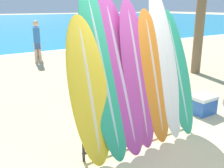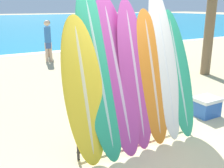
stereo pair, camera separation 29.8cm
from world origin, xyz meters
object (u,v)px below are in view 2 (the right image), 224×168
surfboard_slot_0 (84,91)px  surfboard_slot_5 (165,63)px  surfboard_slot_2 (117,74)px  cooler_box (206,106)px  surfboard_slot_3 (135,74)px  surfboard_slot_6 (178,73)px  surfboard_slot_4 (152,77)px  person_far_right (48,40)px  person_far_left (49,37)px  surfboard_slot_1 (99,73)px  person_near_water (108,48)px  surfboard_rack (137,119)px

surfboard_slot_0 → surfboard_slot_5: size_ratio=0.83×
surfboard_slot_2 → cooler_box: bearing=2.4°
surfboard_slot_3 → surfboard_slot_6: bearing=-0.5°
surfboard_slot_2 → surfboard_slot_4: size_ratio=1.10×
person_far_right → cooler_box: 6.98m
surfboard_slot_3 → person_far_left: bearing=82.5°
surfboard_slot_2 → surfboard_slot_6: 1.18m
surfboard_slot_2 → person_far_right: size_ratio=1.44×
surfboard_slot_3 → surfboard_slot_4: bearing=-5.4°
surfboard_slot_1 → surfboard_slot_4: 0.91m
surfboard_slot_5 → surfboard_slot_1: bearing=178.0°
person_far_left → cooler_box: size_ratio=3.19×
surfboard_slot_4 → person_near_water: surfboard_slot_4 is taller
person_far_right → surfboard_slot_3: bearing=-84.0°
surfboard_slot_0 → person_far_right: bearing=77.3°
surfboard_slot_3 → surfboard_slot_5: bearing=2.2°
surfboard_rack → person_near_water: bearing=67.9°
surfboard_slot_1 → person_near_water: size_ratio=1.36×
surfboard_slot_0 → surfboard_slot_3: (0.87, 0.04, 0.11)m
person_far_right → surfboard_slot_6: bearing=-76.7°
surfboard_slot_3 → surfboard_slot_6: 0.89m
surfboard_slot_5 → person_far_left: surfboard_slot_5 is taller
surfboard_rack → surfboard_slot_0: size_ratio=1.02×
surfboard_rack → person_far_right: (0.70, 7.06, 0.46)m
surfboard_slot_0 → person_near_water: surfboard_slot_0 is taller
surfboard_slot_0 → person_near_water: size_ratio=1.14×
surfboard_slot_5 → cooler_box: 1.63m
surfboard_slot_6 → cooler_box: 1.30m
person_far_right → surfboard_slot_2: bearing=-86.4°
surfboard_slot_0 → surfboard_slot_6: (1.75, 0.03, 0.03)m
surfboard_slot_2 → surfboard_slot_6: (1.17, -0.05, -0.12)m
surfboard_slot_2 → surfboard_slot_1: bearing=176.3°
surfboard_slot_5 → person_near_water: (0.84, 3.42, -0.25)m
surfboard_slot_1 → surfboard_slot_4: size_ratio=1.15×
surfboard_slot_1 → cooler_box: 2.65m
person_far_right → cooler_box: size_ratio=3.28×
surfboard_rack → surfboard_slot_5: 1.01m
surfboard_slot_4 → person_far_left: (0.74, 8.04, -0.20)m
surfboard_rack → person_far_left: person_far_left is taller
surfboard_rack → surfboard_slot_0: bearing=177.2°
person_near_water → person_far_left: person_near_water is taller
surfboard_slot_5 → surfboard_slot_2: bearing=178.5°
surfboard_rack → surfboard_slot_6: (0.88, 0.07, 0.62)m
surfboard_slot_2 → surfboard_slot_6: surfboard_slot_2 is taller
surfboard_slot_3 → surfboard_slot_5: size_ratio=0.92×
surfboard_slot_2 → person_far_right: (1.00, 6.93, -0.28)m
surfboard_rack → surfboard_slot_2: 0.81m
person_near_water → surfboard_slot_6: bearing=153.7°
surfboard_slot_6 → cooler_box: size_ratio=4.26×
person_far_left → cooler_box: person_far_left is taller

